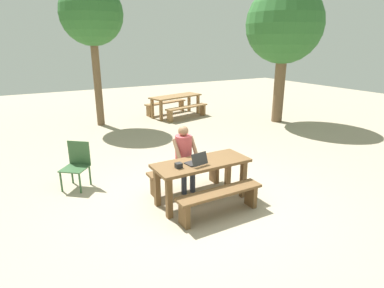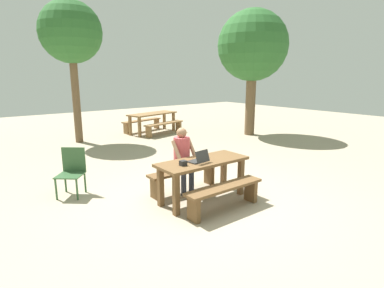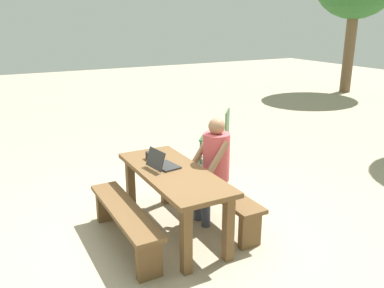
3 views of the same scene
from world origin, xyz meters
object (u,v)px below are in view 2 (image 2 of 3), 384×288
laptop (199,159)px  person_seated (183,155)px  picnic_table_front (203,167)px  plastic_chair (72,171)px  small_pouch (183,163)px  picnic_table_mid (153,116)px  tree_left (253,47)px  tree_rear (71,33)px

laptop → person_seated: size_ratio=0.27×
picnic_table_front → plastic_chair: size_ratio=1.90×
small_pouch → picnic_table_mid: bearing=63.6°
small_pouch → person_seated: bearing=54.4°
picnic_table_front → tree_left: size_ratio=0.37×
plastic_chair → tree_left: (7.13, 2.08, 2.72)m
tree_rear → picnic_table_front: bearing=-88.7°
person_seated → tree_left: 6.78m
small_pouch → person_seated: size_ratio=0.08×
laptop → person_seated: (0.09, 0.60, -0.07)m
picnic_table_front → tree_left: (5.39, 3.76, 2.57)m
picnic_table_front → small_pouch: size_ratio=15.98×
laptop → person_seated: 0.61m
laptop → tree_left: 7.13m
laptop → small_pouch: size_ratio=3.24×
small_pouch → picnic_table_mid: 7.08m
picnic_table_mid → tree_rear: tree_rear is taller
tree_left → picnic_table_mid: bearing=136.9°
person_seated → picnic_table_mid: bearing=64.6°
person_seated → laptop: bearing=-98.9°
person_seated → plastic_chair: (-1.70, 1.16, -0.26)m
plastic_chair → person_seated: bearing=5.7°
small_pouch → picnic_table_front: bearing=7.1°
small_pouch → person_seated: (0.42, 0.59, -0.06)m
picnic_table_front → plastic_chair: plastic_chair is taller
tree_left → small_pouch: bearing=-146.9°
picnic_table_mid → plastic_chair: bearing=-147.5°
picnic_table_front → picnic_table_mid: picnic_table_mid is taller
person_seated → tree_left: (5.43, 3.23, 2.46)m
picnic_table_front → laptop: size_ratio=4.93×
picnic_table_front → small_pouch: (-0.47, -0.06, 0.17)m
picnic_table_mid → person_seated: bearing=-128.9°
laptop → person_seated: person_seated is taller
laptop → tree_rear: size_ratio=0.08×
laptop → picnic_table_mid: bearing=-122.3°
laptop → plastic_chair: bearing=-55.8°
picnic_table_front → tree_rear: bearing=91.3°
laptop → small_pouch: 0.33m
picnic_table_front → laptop: laptop is taller
laptop → plastic_chair: (-1.61, 1.75, -0.33)m
laptop → picnic_table_mid: 6.95m
plastic_chair → tree_left: 7.91m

